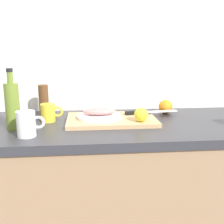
# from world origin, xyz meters

# --- Properties ---
(back_wall) EXTENTS (3.20, 0.05, 2.50)m
(back_wall) POSITION_xyz_m (0.00, 0.33, 1.25)
(back_wall) COLOR white
(back_wall) RESTS_ON ground_plane
(kitchen_counter) EXTENTS (2.00, 0.60, 0.90)m
(kitchen_counter) POSITION_xyz_m (0.00, 0.00, 0.45)
(kitchen_counter) COLOR #9E7A56
(kitchen_counter) RESTS_ON ground_plane
(cutting_board) EXTENTS (0.45, 0.28, 0.02)m
(cutting_board) POSITION_xyz_m (0.12, 0.03, 0.91)
(cutting_board) COLOR tan
(cutting_board) RESTS_ON kitchen_counter
(white_plate) EXTENTS (0.22, 0.22, 0.01)m
(white_plate) POSITION_xyz_m (0.06, 0.03, 0.93)
(white_plate) COLOR white
(white_plate) RESTS_ON cutting_board
(fish_fillet) EXTENTS (0.17, 0.07, 0.04)m
(fish_fillet) POSITION_xyz_m (0.06, 0.03, 0.95)
(fish_fillet) COLOR tan
(fish_fillet) RESTS_ON white_plate
(chef_knife) EXTENTS (0.29, 0.07, 0.02)m
(chef_knife) POSITION_xyz_m (0.31, 0.09, 0.93)
(chef_knife) COLOR silver
(chef_knife) RESTS_ON cutting_board
(lemon_0) EXTENTS (0.07, 0.07, 0.07)m
(lemon_0) POSITION_xyz_m (0.26, -0.06, 0.95)
(lemon_0) COLOR yellow
(lemon_0) RESTS_ON cutting_board
(olive_oil_bottle) EXTENTS (0.06, 0.06, 0.28)m
(olive_oil_bottle) POSITION_xyz_m (-0.33, -0.06, 1.01)
(olive_oil_bottle) COLOR olive
(olive_oil_bottle) RESTS_ON kitchen_counter
(coffee_mug_0) EXTENTS (0.11, 0.07, 0.09)m
(coffee_mug_0) POSITION_xyz_m (-0.19, 0.06, 0.95)
(coffee_mug_0) COLOR yellow
(coffee_mug_0) RESTS_ON kitchen_counter
(coffee_mug_2) EXTENTS (0.12, 0.08, 0.11)m
(coffee_mug_2) POSITION_xyz_m (-0.25, -0.17, 0.95)
(coffee_mug_2) COLOR white
(coffee_mug_2) RESTS_ON kitchen_counter
(orange_1) EXTENTS (0.08, 0.08, 0.08)m
(orange_1) POSITION_xyz_m (0.45, 0.18, 0.94)
(orange_1) COLOR orange
(orange_1) RESTS_ON kitchen_counter
(pepper_mill) EXTENTS (0.05, 0.05, 0.17)m
(pepper_mill) POSITION_xyz_m (-0.23, 0.17, 0.99)
(pepper_mill) COLOR brown
(pepper_mill) RESTS_ON kitchen_counter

